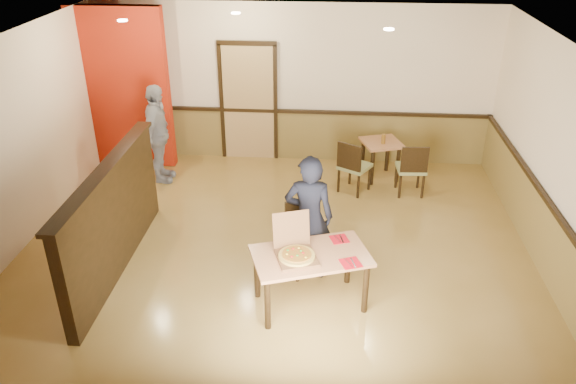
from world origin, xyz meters
name	(u,v)px	position (x,y,z in m)	size (l,w,h in m)	color
floor	(274,264)	(0.00, 0.00, 0.00)	(7.00, 7.00, 0.00)	#B18B45
ceiling	(271,53)	(0.00, 0.00, 2.80)	(7.00, 7.00, 0.00)	black
wall_back	(293,84)	(0.00, 3.50, 1.40)	(7.00, 7.00, 0.00)	#FFE7C7
wall_right	(571,179)	(3.50, 0.00, 1.40)	(7.00, 7.00, 0.00)	#FFE7C7
wainscot_back	(293,135)	(0.00, 3.47, 0.45)	(7.00, 0.04, 0.90)	olive
chair_rail_back	(293,111)	(0.00, 3.45, 0.92)	(7.00, 0.06, 0.06)	black
wainscot_right	(550,248)	(3.47, 0.00, 0.45)	(0.04, 7.00, 0.90)	olive
chair_rail_right	(557,215)	(3.45, 0.00, 0.92)	(0.06, 7.00, 0.06)	black
back_door	(249,103)	(-0.80, 3.46, 1.05)	(0.90, 0.06, 2.10)	tan
booth_partition	(113,218)	(-2.00, -0.20, 0.74)	(0.20, 3.10, 1.44)	black
red_accent_panel	(123,89)	(-2.90, 3.00, 1.40)	(1.60, 0.20, 2.78)	#A81F0C
spot_a	(122,20)	(-2.30, 1.80, 2.78)	(0.14, 0.14, 0.02)	#FFD7B2
spot_b	(236,13)	(-0.80, 2.50, 2.78)	(0.14, 0.14, 0.02)	#FFD7B2
spot_c	(389,29)	(1.40, 1.50, 2.78)	(0.14, 0.14, 0.02)	#FFD7B2
main_table	(311,262)	(0.52, -0.77, 0.60)	(1.49, 1.14, 0.70)	tan
diner_chair	(305,234)	(0.41, -0.02, 0.51)	(0.60, 0.60, 0.93)	olive
side_chair_left	(353,165)	(1.06, 2.17, 0.49)	(0.61, 0.61, 0.90)	olive
side_chair_right	(412,167)	(2.00, 2.16, 0.49)	(0.47, 0.47, 0.90)	olive
side_table	(381,151)	(1.55, 2.77, 0.50)	(0.78, 0.78, 0.66)	tan
diner	(309,218)	(0.46, -0.16, 0.83)	(0.61, 0.40, 1.66)	black
passerby	(158,134)	(-2.17, 2.37, 0.84)	(0.98, 0.41, 1.68)	#94939B
pizza_box	(296,252)	(0.35, -0.83, 0.76)	(0.57, 0.62, 0.46)	brown
pizza	(297,256)	(0.36, -0.87, 0.75)	(0.41, 0.41, 0.03)	gold
napkin_near	(351,263)	(0.97, -0.91, 0.71)	(0.28, 0.28, 0.01)	red
napkin_far	(339,239)	(0.84, -0.42, 0.71)	(0.26, 0.26, 0.01)	red
condiment	(383,139)	(1.57, 2.70, 0.75)	(0.07, 0.07, 0.16)	brown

